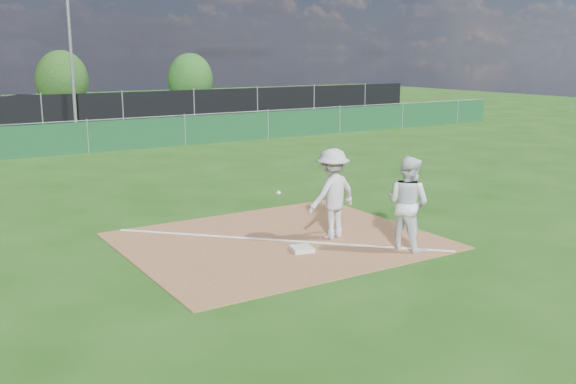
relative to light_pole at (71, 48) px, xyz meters
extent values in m
plane|color=#19430E|center=(-1.50, -12.70, -4.00)|extent=(90.00, 90.00, 0.00)
cube|color=brown|center=(-1.50, -21.70, -3.99)|extent=(6.00, 5.00, 0.02)
cube|color=white|center=(-1.50, -21.70, -3.98)|extent=(5.01, 5.01, 0.01)
cube|color=#0F3A1D|center=(-1.50, -7.70, -3.40)|extent=(44.00, 0.05, 1.20)
cube|color=black|center=(-1.50, 0.30, -3.10)|extent=(46.00, 0.04, 1.80)
cube|color=black|center=(-1.50, 5.30, -4.00)|extent=(46.00, 9.00, 0.01)
cylinder|color=slate|center=(0.00, 0.00, 0.00)|extent=(0.16, 0.16, 8.00)
cube|color=silver|center=(-1.50, -22.56, -3.94)|extent=(0.49, 0.49, 0.08)
imported|color=silver|center=(-0.46, -22.11, -3.05)|extent=(1.29, 0.87, 1.85)
sphere|color=white|center=(-1.82, -22.23, -2.85)|extent=(0.08, 0.08, 0.08)
imported|color=white|center=(0.33, -23.49, -3.08)|extent=(0.89, 1.03, 1.83)
imported|color=black|center=(-0.81, 5.01, -3.22)|extent=(4.95, 3.26, 1.54)
imported|color=black|center=(5.17, 4.32, -3.38)|extent=(4.55, 3.33, 1.22)
cylinder|color=#382316|center=(2.09, 11.24, -3.44)|extent=(0.24, 0.24, 1.12)
ellipsoid|color=#1B4112|center=(2.09, 11.24, -1.95)|extent=(3.35, 3.35, 3.85)
cylinder|color=#382316|center=(10.72, 10.30, -3.47)|extent=(0.24, 0.24, 1.06)
ellipsoid|color=#1A4B15|center=(10.72, 10.30, -2.05)|extent=(3.19, 3.19, 3.67)
camera|label=1|loc=(-8.04, -32.42, -0.26)|focal=40.00mm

